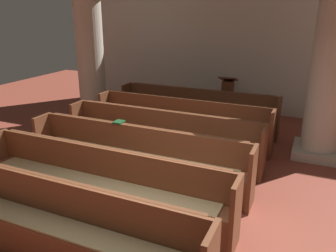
# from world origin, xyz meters

# --- Properties ---
(ground_plane) EXTENTS (19.20, 19.20, 0.00)m
(ground_plane) POSITION_xyz_m (0.00, 0.00, 0.00)
(ground_plane) COLOR brown
(back_wall) EXTENTS (10.00, 0.16, 4.50)m
(back_wall) POSITION_xyz_m (0.00, 6.08, 2.25)
(back_wall) COLOR beige
(back_wall) RESTS_ON ground
(pew_row_0) EXTENTS (3.90, 0.47, 0.95)m
(pew_row_0) POSITION_xyz_m (-1.00, 4.10, 0.51)
(pew_row_0) COLOR brown
(pew_row_0) RESTS_ON ground
(pew_row_1) EXTENTS (3.90, 0.46, 0.95)m
(pew_row_1) POSITION_xyz_m (-1.00, 3.09, 0.51)
(pew_row_1) COLOR brown
(pew_row_1) RESTS_ON ground
(pew_row_2) EXTENTS (3.90, 0.46, 0.95)m
(pew_row_2) POSITION_xyz_m (-1.00, 2.08, 0.51)
(pew_row_2) COLOR brown
(pew_row_2) RESTS_ON ground
(pew_row_3) EXTENTS (3.90, 0.47, 0.95)m
(pew_row_3) POSITION_xyz_m (-1.00, 1.07, 0.51)
(pew_row_3) COLOR brown
(pew_row_3) RESTS_ON ground
(pew_row_4) EXTENTS (3.90, 0.46, 0.95)m
(pew_row_4) POSITION_xyz_m (-1.00, 0.06, 0.51)
(pew_row_4) COLOR brown
(pew_row_4) RESTS_ON ground
(pew_row_5) EXTENTS (3.90, 0.46, 0.95)m
(pew_row_5) POSITION_xyz_m (-1.00, -0.95, 0.51)
(pew_row_5) COLOR brown
(pew_row_5) RESTS_ON ground
(pillar_aisle_side) EXTENTS (0.99, 0.99, 3.44)m
(pillar_aisle_side) POSITION_xyz_m (1.78, 3.50, 1.79)
(pillar_aisle_side) COLOR #B6AD9A
(pillar_aisle_side) RESTS_ON ground
(pillar_far_side) EXTENTS (0.99, 0.99, 3.44)m
(pillar_far_side) POSITION_xyz_m (-3.73, 3.72, 1.79)
(pillar_far_side) COLOR #B6AD9A
(pillar_far_side) RESTS_ON ground
(lectern) EXTENTS (0.48, 0.45, 1.08)m
(lectern) POSITION_xyz_m (-0.59, 5.48, 0.45)
(lectern) COLOR #562B1A
(lectern) RESTS_ON ground
(hymn_book) EXTENTS (0.15, 0.19, 0.03)m
(hymn_book) POSITION_xyz_m (-1.41, 1.26, 0.96)
(hymn_book) COLOR #194723
(hymn_book) RESTS_ON pew_row_3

